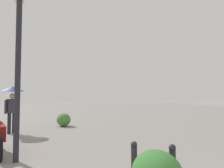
{
  "coord_description": "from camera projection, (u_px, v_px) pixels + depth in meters",
  "views": [
    {
      "loc": [
        -0.66,
        1.47,
        1.67
      ],
      "look_at": [
        10.09,
        -3.86,
        2.29
      ],
      "focal_mm": 32.96,
      "sensor_mm": 36.0,
      "label": 1
    }
  ],
  "objects": [
    {
      "name": "lamppost",
      "position": [
        18.0,
        47.0,
        5.23
      ],
      "size": [
        0.98,
        0.28,
        4.4
      ],
      "color": "#232328",
      "rests_on": "ground"
    },
    {
      "name": "pedestrian",
      "position": [
        12.0,
        96.0,
        8.87
      ],
      "size": [
        1.0,
        1.0,
        2.03
      ],
      "color": "black",
      "rests_on": "ground"
    },
    {
      "name": "bollard_near",
      "position": [
        173.0,
        165.0,
        3.72
      ],
      "size": [
        0.13,
        0.13,
        0.77
      ],
      "color": "#232328",
      "rests_on": "ground"
    },
    {
      "name": "bollard_mid",
      "position": [
        134.0,
        160.0,
        4.01
      ],
      "size": [
        0.13,
        0.13,
        0.75
      ],
      "color": "#232328",
      "rests_on": "ground"
    },
    {
      "name": "shrub_low",
      "position": [
        64.0,
        120.0,
        10.85
      ],
      "size": [
        0.8,
        0.72,
        0.68
      ],
      "color": "#477F38",
      "rests_on": "ground"
    }
  ]
}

